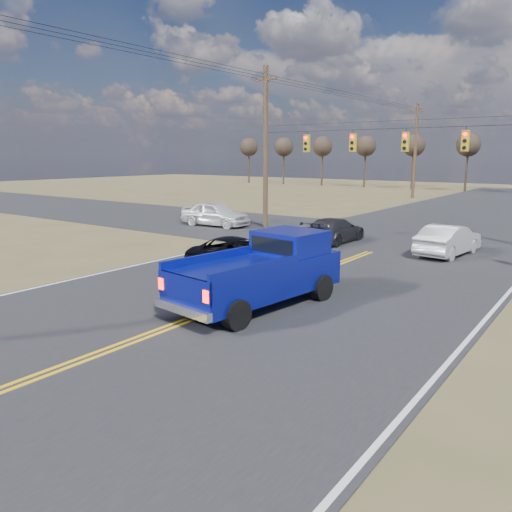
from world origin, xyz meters
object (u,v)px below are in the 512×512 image
Objects in this scene: pickup_truck at (262,272)px; cross_car_west at (215,214)px; dgrey_car_queue at (334,230)px; black_suv at (236,251)px; silver_suv at (246,269)px; white_car_queue at (448,240)px.

pickup_truck is 1.29× the size of cross_car_west.
dgrey_car_queue is at bearing -100.09° from cross_car_west.
black_suv is 0.94× the size of cross_car_west.
dgrey_car_queue reaches higher than black_suv.
cross_car_west is at bearing 142.49° from pickup_truck.
silver_suv is 0.90× the size of dgrey_car_queue.
white_car_queue is at bearing -106.51° from silver_suv.
pickup_truck is 1.39× the size of white_car_queue.
cross_car_west is at bearing -40.48° from silver_suv.
silver_suv is 0.94× the size of white_car_queue.
pickup_truck is 1.37× the size of black_suv.
dgrey_car_queue is (0.76, 7.50, 0.05)m from black_suv.
silver_suv is 15.93m from cross_car_west.
cross_car_west is at bearing 2.51° from white_car_queue.
pickup_truck is at bearing 84.72° from white_car_queue.
dgrey_car_queue is at bearing 114.05° from pickup_truck.
silver_suv is 0.87× the size of cross_car_west.
white_car_queue reaches higher than dgrey_car_queue.
pickup_truck reaches higher than white_car_queue.
silver_suv reaches higher than black_suv.
dgrey_car_queue is (-1.92, 10.29, -0.03)m from silver_suv.
cross_car_west is at bearing -7.28° from dgrey_car_queue.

